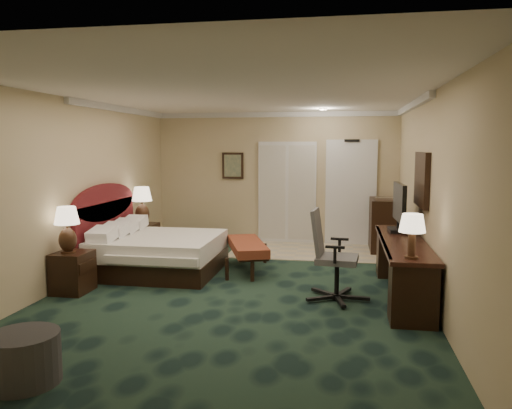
% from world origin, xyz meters
% --- Properties ---
extents(floor, '(5.00, 7.50, 0.00)m').
position_xyz_m(floor, '(0.00, 0.00, 0.00)').
color(floor, black).
rests_on(floor, ground).
extents(ceiling, '(5.00, 7.50, 0.00)m').
position_xyz_m(ceiling, '(0.00, 0.00, 2.70)').
color(ceiling, silver).
rests_on(ceiling, wall_back).
extents(wall_back, '(5.00, 0.00, 2.70)m').
position_xyz_m(wall_back, '(0.00, 3.75, 1.35)').
color(wall_back, beige).
rests_on(wall_back, ground).
extents(wall_front, '(5.00, 0.00, 2.70)m').
position_xyz_m(wall_front, '(0.00, -3.75, 1.35)').
color(wall_front, beige).
rests_on(wall_front, ground).
extents(wall_left, '(0.00, 7.50, 2.70)m').
position_xyz_m(wall_left, '(-2.50, 0.00, 1.35)').
color(wall_left, beige).
rests_on(wall_left, ground).
extents(wall_right, '(0.00, 7.50, 2.70)m').
position_xyz_m(wall_right, '(2.50, 0.00, 1.35)').
color(wall_right, beige).
rests_on(wall_right, ground).
extents(crown_molding, '(5.00, 7.50, 0.10)m').
position_xyz_m(crown_molding, '(0.00, 0.00, 2.65)').
color(crown_molding, silver).
rests_on(crown_molding, wall_back).
extents(tile_patch, '(3.20, 1.70, 0.01)m').
position_xyz_m(tile_patch, '(0.90, 2.90, 0.01)').
color(tile_patch, '#B6AF9A').
rests_on(tile_patch, ground).
extents(headboard, '(0.12, 2.00, 1.40)m').
position_xyz_m(headboard, '(-2.44, 1.00, 0.70)').
color(headboard, '#4A1217').
rests_on(headboard, ground).
extents(entry_door, '(1.02, 0.06, 2.18)m').
position_xyz_m(entry_door, '(1.55, 3.72, 1.05)').
color(entry_door, silver).
rests_on(entry_door, ground).
extents(closet_doors, '(1.20, 0.06, 2.10)m').
position_xyz_m(closet_doors, '(0.25, 3.71, 1.05)').
color(closet_doors, '#B8B3A0').
rests_on(closet_doors, ground).
extents(wall_art, '(0.45, 0.06, 0.55)m').
position_xyz_m(wall_art, '(-0.90, 3.71, 1.60)').
color(wall_art, '#465F53').
rests_on(wall_art, wall_back).
extents(wall_mirror, '(0.05, 0.95, 0.75)m').
position_xyz_m(wall_mirror, '(2.46, 0.60, 1.55)').
color(wall_mirror, white).
rests_on(wall_mirror, wall_right).
extents(bed, '(1.85, 1.72, 0.59)m').
position_xyz_m(bed, '(-1.47, 0.89, 0.29)').
color(bed, white).
rests_on(bed, ground).
extents(nightstand_near, '(0.45, 0.52, 0.56)m').
position_xyz_m(nightstand_near, '(-2.25, -0.38, 0.28)').
color(nightstand_near, black).
rests_on(nightstand_near, ground).
extents(nightstand_far, '(0.46, 0.53, 0.58)m').
position_xyz_m(nightstand_far, '(-2.25, 2.10, 0.29)').
color(nightstand_far, black).
rests_on(nightstand_far, ground).
extents(lamp_near, '(0.39, 0.39, 0.63)m').
position_xyz_m(lamp_near, '(-2.28, -0.42, 0.88)').
color(lamp_near, black).
rests_on(lamp_near, nightstand_near).
extents(lamp_far, '(0.38, 0.38, 0.69)m').
position_xyz_m(lamp_far, '(-2.24, 2.05, 0.92)').
color(lamp_far, black).
rests_on(lamp_far, nightstand_far).
extents(bed_bench, '(0.93, 1.50, 0.48)m').
position_xyz_m(bed_bench, '(-0.11, 1.20, 0.24)').
color(bed_bench, brown).
rests_on(bed_bench, ground).
extents(ottoman, '(0.80, 0.80, 0.43)m').
position_xyz_m(ottoman, '(-1.25, -2.90, 0.22)').
color(ottoman, '#323232').
rests_on(ottoman, ground).
extents(desk, '(0.57, 2.62, 0.76)m').
position_xyz_m(desk, '(2.20, 0.23, 0.38)').
color(desk, black).
rests_on(desk, ground).
extents(tv, '(0.11, 0.92, 0.71)m').
position_xyz_m(tv, '(2.21, 0.93, 1.11)').
color(tv, black).
rests_on(tv, desk).
extents(desk_lamp, '(0.37, 0.37, 0.51)m').
position_xyz_m(desk_lamp, '(2.16, -0.87, 1.01)').
color(desk_lamp, black).
rests_on(desk_lamp, desk).
extents(desk_chair, '(0.75, 0.71, 1.19)m').
position_xyz_m(desk_chair, '(1.34, -0.10, 0.60)').
color(desk_chair, '#535354').
rests_on(desk_chair, ground).
extents(minibar, '(0.53, 0.95, 1.01)m').
position_xyz_m(minibar, '(2.19, 3.20, 0.50)').
color(minibar, black).
rests_on(minibar, ground).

